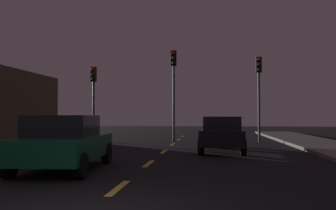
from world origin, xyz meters
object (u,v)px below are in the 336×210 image
Objects in this scene: car_adjacent_lane at (64,142)px; car_stopped_ahead at (223,133)px; traffic_signal_right at (259,82)px; traffic_signal_left at (93,89)px; traffic_signal_center at (174,78)px.

car_stopped_ahead is at bearing 51.76° from car_adjacent_lane.
traffic_signal_right is 1.06× the size of car_stopped_ahead.
traffic_signal_right is (9.89, 0.00, 0.28)m from traffic_signal_left.
traffic_signal_center is at bearing 116.19° from car_stopped_ahead.
traffic_signal_center is at bearing 0.02° from traffic_signal_left.
traffic_signal_center is 1.33× the size of car_adjacent_lane.
car_adjacent_lane is (2.94, -11.28, -2.41)m from traffic_signal_left.
car_stopped_ahead is (-2.31, -5.39, -2.70)m from traffic_signal_right.
traffic_signal_left is 9.89m from traffic_signal_right.
traffic_signal_left is 0.91× the size of traffic_signal_right.
car_stopped_ahead is (7.58, -5.39, -2.42)m from traffic_signal_left.
traffic_signal_left is at bearing 104.61° from car_adjacent_lane.
traffic_signal_right is 13.52m from car_adjacent_lane.
traffic_signal_right is at bearing -0.01° from traffic_signal_center.
traffic_signal_left reaches higher than car_adjacent_lane.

